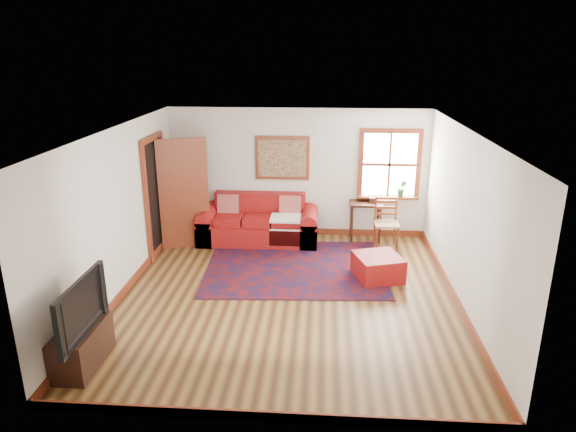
# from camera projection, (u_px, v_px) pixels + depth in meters

# --- Properties ---
(ground) EXTENTS (5.50, 5.50, 0.00)m
(ground) POSITION_uv_depth(u_px,v_px,m) (288.00, 296.00, 7.75)
(ground) COLOR #402711
(ground) RESTS_ON ground
(room_envelope) EXTENTS (5.04, 5.54, 2.52)m
(room_envelope) POSITION_uv_depth(u_px,v_px,m) (288.00, 191.00, 7.25)
(room_envelope) COLOR silver
(room_envelope) RESTS_ON ground
(window) EXTENTS (1.18, 0.20, 1.38)m
(window) POSITION_uv_depth(u_px,v_px,m) (391.00, 172.00, 9.78)
(window) COLOR white
(window) RESTS_ON ground
(doorway) EXTENTS (0.89, 1.08, 2.14)m
(doorway) POSITION_uv_depth(u_px,v_px,m) (173.00, 193.00, 9.25)
(doorway) COLOR black
(doorway) RESTS_ON ground
(framed_artwork) EXTENTS (1.05, 0.07, 0.85)m
(framed_artwork) POSITION_uv_depth(u_px,v_px,m) (282.00, 158.00, 9.85)
(framed_artwork) COLOR maroon
(framed_artwork) RESTS_ON ground
(persian_rug) EXTENTS (3.10, 2.54, 0.02)m
(persian_rug) POSITION_uv_depth(u_px,v_px,m) (295.00, 267.00, 8.74)
(persian_rug) COLOR #4E0B0B
(persian_rug) RESTS_ON ground
(red_leather_sofa) EXTENTS (2.27, 0.94, 0.89)m
(red_leather_sofa) POSITION_uv_depth(u_px,v_px,m) (259.00, 226.00, 9.89)
(red_leather_sofa) COLOR maroon
(red_leather_sofa) RESTS_ON ground
(red_ottoman) EXTENTS (0.87, 0.87, 0.39)m
(red_ottoman) POSITION_uv_depth(u_px,v_px,m) (378.00, 267.00, 8.29)
(red_ottoman) COLOR maroon
(red_ottoman) RESTS_ON ground
(side_table) EXTENTS (0.63, 0.47, 0.75)m
(side_table) POSITION_uv_depth(u_px,v_px,m) (366.00, 209.00, 9.85)
(side_table) COLOR #321810
(side_table) RESTS_ON ground
(ladder_back_chair) EXTENTS (0.45, 0.43, 0.94)m
(ladder_back_chair) POSITION_uv_depth(u_px,v_px,m) (386.00, 221.00, 9.51)
(ladder_back_chair) COLOR tan
(ladder_back_chair) RESTS_ON ground
(media_cabinet) EXTENTS (0.41, 0.90, 0.50)m
(media_cabinet) POSITION_uv_depth(u_px,v_px,m) (82.00, 346.00, 6.01)
(media_cabinet) COLOR #321810
(media_cabinet) RESTS_ON ground
(television) EXTENTS (0.15, 1.15, 0.66)m
(television) POSITION_uv_depth(u_px,v_px,m) (72.00, 307.00, 5.71)
(television) COLOR black
(television) RESTS_ON media_cabinet
(candle_hurricane) EXTENTS (0.12, 0.12, 0.18)m
(candle_hurricane) POSITION_uv_depth(u_px,v_px,m) (98.00, 304.00, 6.29)
(candle_hurricane) COLOR silver
(candle_hurricane) RESTS_ON media_cabinet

